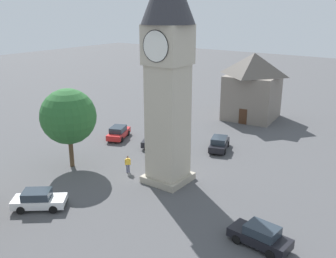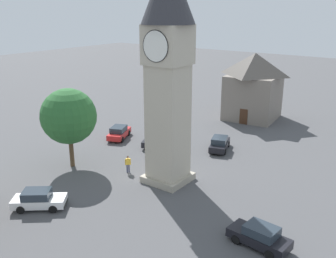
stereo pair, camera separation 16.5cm
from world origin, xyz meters
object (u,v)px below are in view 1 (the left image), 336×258
Objects in this scene: car_red_corner at (219,143)px; pedestrian at (128,163)px; car_white_side at (160,143)px; car_black_far at (260,236)px; car_blue_kerb at (39,200)px; building_terrace_right at (253,85)px; tree at (68,116)px; car_silver_kerb at (118,132)px; clock_tower at (168,55)px.

car_red_corner is 2.63× the size of pedestrian.
car_white_side and car_black_far have the same top height.
building_terrace_right reaches higher than car_blue_kerb.
car_blue_kerb is 34.04m from building_terrace_right.
car_silver_kerb is at bearing 102.72° from tree.
car_blue_kerb is 0.96× the size of car_red_corner.
clock_tower is 15.84m from car_black_far.
car_silver_kerb and car_red_corner have the same top height.
car_blue_kerb is 9.49m from tree.
tree reaches higher than car_white_side.
car_white_side is 2.64× the size of pedestrian.
clock_tower is at bearing 11.04° from pedestrian.
pedestrian reaches higher than car_black_far.
car_blue_kerb is at bearing -117.42° from clock_tower.
pedestrian is 0.18× the size of building_terrace_right.
car_blue_kerb is at bearing -67.96° from car_silver_kerb.
clock_tower is 14.40m from car_red_corner.
building_terrace_right is at bearing 75.03° from tree.
pedestrian reaches higher than car_blue_kerb.
car_red_corner is 1.04× the size of car_black_far.
building_terrace_right reaches higher than tree.
pedestrian is 7.24m from tree.
pedestrian is at bearing 166.21° from car_black_far.
car_white_side is (-0.21, 16.05, 0.00)m from car_blue_kerb.
car_red_corner is at bearing 34.34° from car_white_side.
clock_tower is 11.25m from pedestrian.
car_red_corner is at bearing -79.57° from building_terrace_right.
car_black_far is (22.53, -10.42, 0.00)m from car_silver_kerb.
tree reaches higher than car_black_far.
car_red_corner is at bearing 17.78° from car_silver_kerb.
car_blue_kerb is 0.46× the size of building_terrace_right.
car_silver_kerb is (-6.48, 16.00, 0.00)m from car_blue_kerb.
pedestrian reaches higher than car_red_corner.
pedestrian is at bearing 21.12° from tree.
car_red_corner is 0.57× the size of tree.
car_blue_kerb is at bearing -160.81° from car_black_far.
car_white_side is 6.91m from pedestrian.
building_terrace_right reaches higher than pedestrian.
car_blue_kerb is at bearing -104.77° from car_red_corner.
car_red_corner is 17.84m from car_black_far.
car_black_far is at bearing -4.29° from tree.
car_black_far is at bearing -24.82° from car_silver_kerb.
car_white_side is 1.04× the size of car_black_far.
clock_tower is 16.91m from car_silver_kerb.
car_black_far is at bearing -13.79° from pedestrian.
tree is (-9.70, -2.95, -6.27)m from clock_tower.
building_terrace_right is (2.85, 17.66, 3.94)m from car_white_side.
clock_tower reaches higher than pedestrian.
pedestrian is at bearing -111.56° from car_red_corner.
car_blue_kerb is at bearing -89.25° from car_white_side.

